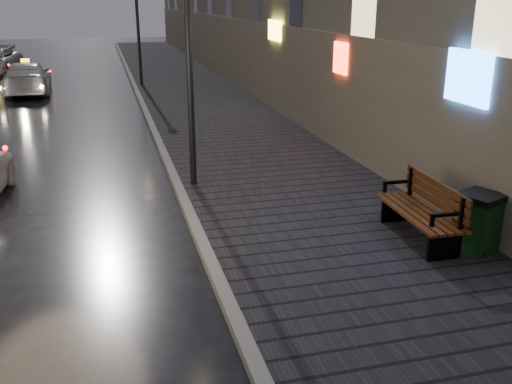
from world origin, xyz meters
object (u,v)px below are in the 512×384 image
trash_bin (478,221)px  taxi_mid (27,78)px  lamp_far (137,12)px  lamp_near (188,28)px  bench (424,210)px

trash_bin → taxi_mid: (-9.00, 20.11, 0.06)m
lamp_far → lamp_near: bearing=-90.0°
lamp_near → lamp_far: (0.00, 16.00, 0.00)m
bench → trash_bin: bench is taller
lamp_near → taxi_mid: 16.50m
bench → taxi_mid: 21.22m
taxi_mid → lamp_near: bearing=105.0°
taxi_mid → trash_bin: bearing=111.0°
lamp_far → bench: 20.51m
lamp_far → bench: lamp_far is taller
lamp_far → trash_bin: lamp_far is taller
lamp_far → trash_bin: size_ratio=5.51×
lamp_far → bench: size_ratio=2.59×
lamp_far → taxi_mid: bearing=-173.9°
bench → trash_bin: size_ratio=2.13×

